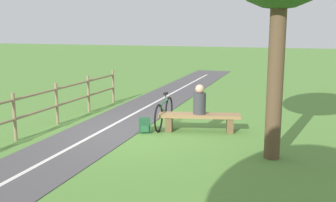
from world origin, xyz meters
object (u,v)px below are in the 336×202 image
person_seated (200,101)px  backpack (145,125)px  bicycle (164,113)px  bench (199,119)px

person_seated → backpack: (1.26, 0.54, -0.59)m
person_seated → bicycle: size_ratio=0.42×
bench → bicycle: size_ratio=1.18×
bench → person_seated: (-0.00, -0.00, 0.46)m
bench → backpack: 1.38m
bench → bicycle: bearing=-21.9°
bicycle → backpack: bicycle is taller
bicycle → person_seated: bearing=77.3°
bench → backpack: bearing=10.6°
bench → person_seated: bearing=-180.0°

